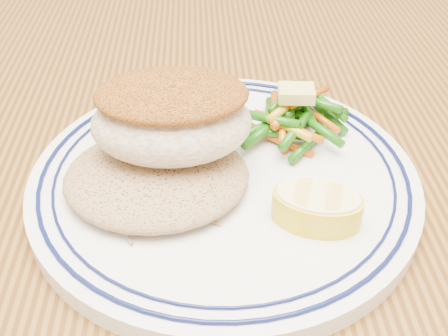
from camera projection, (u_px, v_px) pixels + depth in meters
dining_table at (233, 271)px, 0.48m from camera, size 1.50×0.90×0.75m
plate at (224, 179)px, 0.40m from camera, size 0.28×0.28×0.02m
rice_pilaf at (156, 173)px, 0.38m from camera, size 0.13×0.11×0.02m
fish_fillet at (172, 116)px, 0.38m from camera, size 0.11×0.08×0.05m
vegetable_pile at (293, 118)px, 0.43m from camera, size 0.10×0.10×0.03m
butter_pat at (296, 93)px, 0.42m from camera, size 0.03×0.02×0.01m
lemon_wedge at (317, 206)px, 0.35m from camera, size 0.07×0.07×0.02m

